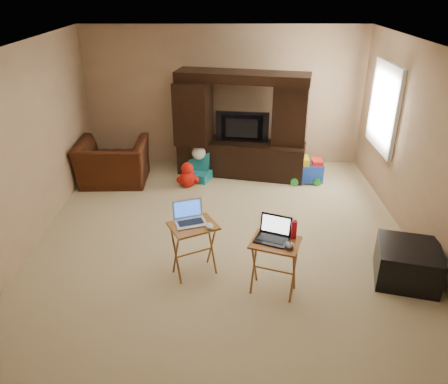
{
  "coord_description": "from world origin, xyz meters",
  "views": [
    {
      "loc": [
        0.02,
        -5.06,
        3.19
      ],
      "look_at": [
        0.0,
        -0.2,
        0.8
      ],
      "focal_mm": 35.0,
      "sensor_mm": 36.0,
      "label": 1
    }
  ],
  "objects_px": {
    "ottoman": "(407,263)",
    "water_bottle": "(294,230)",
    "television": "(242,128)",
    "mouse_right": "(289,246)",
    "plush_toy": "(188,175)",
    "tray_table_left": "(194,249)",
    "tray_table_right": "(274,267)",
    "push_toy": "(305,169)",
    "entertainment_center": "(242,125)",
    "laptop_right": "(272,231)",
    "child_rocker": "(199,166)",
    "recliner": "(113,163)",
    "laptop_left": "(190,214)",
    "mouse_left": "(210,226)"
  },
  "relations": [
    {
      "from": "television",
      "to": "mouse_right",
      "type": "height_order",
      "value": "television"
    },
    {
      "from": "entertainment_center",
      "to": "recliner",
      "type": "relative_size",
      "value": 1.94
    },
    {
      "from": "entertainment_center",
      "to": "push_toy",
      "type": "height_order",
      "value": "entertainment_center"
    },
    {
      "from": "entertainment_center",
      "to": "laptop_right",
      "type": "bearing_deg",
      "value": -73.62
    },
    {
      "from": "entertainment_center",
      "to": "child_rocker",
      "type": "height_order",
      "value": "entertainment_center"
    },
    {
      "from": "television",
      "to": "laptop_left",
      "type": "height_order",
      "value": "television"
    },
    {
      "from": "push_toy",
      "to": "water_bottle",
      "type": "height_order",
      "value": "water_bottle"
    },
    {
      "from": "mouse_left",
      "to": "laptop_left",
      "type": "bearing_deg",
      "value": 155.56
    },
    {
      "from": "tray_table_left",
      "to": "tray_table_right",
      "type": "bearing_deg",
      "value": -47.3
    },
    {
      "from": "plush_toy",
      "to": "laptop_left",
      "type": "distance_m",
      "value": 2.47
    },
    {
      "from": "entertainment_center",
      "to": "laptop_left",
      "type": "distance_m",
      "value": 3.01
    },
    {
      "from": "plush_toy",
      "to": "tray_table_right",
      "type": "relative_size",
      "value": 0.66
    },
    {
      "from": "entertainment_center",
      "to": "plush_toy",
      "type": "distance_m",
      "value": 1.26
    },
    {
      "from": "tray_table_left",
      "to": "mouse_right",
      "type": "distance_m",
      "value": 1.18
    },
    {
      "from": "entertainment_center",
      "to": "television",
      "type": "height_order",
      "value": "entertainment_center"
    },
    {
      "from": "mouse_right",
      "to": "plush_toy",
      "type": "bearing_deg",
      "value": 114.32
    },
    {
      "from": "child_rocker",
      "to": "mouse_right",
      "type": "relative_size",
      "value": 3.84
    },
    {
      "from": "child_rocker",
      "to": "entertainment_center",
      "type": "bearing_deg",
      "value": 39.88
    },
    {
      "from": "television",
      "to": "plush_toy",
      "type": "height_order",
      "value": "television"
    },
    {
      "from": "television",
      "to": "tray_table_left",
      "type": "distance_m",
      "value": 3.03
    },
    {
      "from": "push_toy",
      "to": "laptop_right",
      "type": "xyz_separation_m",
      "value": [
        -0.88,
        -2.96,
        0.55
      ]
    },
    {
      "from": "tray_table_left",
      "to": "water_bottle",
      "type": "xyz_separation_m",
      "value": [
        1.1,
        -0.26,
        0.43
      ]
    },
    {
      "from": "mouse_left",
      "to": "water_bottle",
      "type": "height_order",
      "value": "water_bottle"
    },
    {
      "from": "plush_toy",
      "to": "ottoman",
      "type": "distance_m",
      "value": 3.74
    },
    {
      "from": "tray_table_right",
      "to": "mouse_right",
      "type": "relative_size",
      "value": 4.92
    },
    {
      "from": "ottoman",
      "to": "water_bottle",
      "type": "height_order",
      "value": "water_bottle"
    },
    {
      "from": "recliner",
      "to": "laptop_right",
      "type": "bearing_deg",
      "value": 128.36
    },
    {
      "from": "plush_toy",
      "to": "mouse_left",
      "type": "bearing_deg",
      "value": -79.56
    },
    {
      "from": "television",
      "to": "ottoman",
      "type": "bearing_deg",
      "value": 128.34
    },
    {
      "from": "mouse_right",
      "to": "recliner",
      "type": "bearing_deg",
      "value": 130.4
    },
    {
      "from": "ottoman",
      "to": "tray_table_right",
      "type": "relative_size",
      "value": 1.03
    },
    {
      "from": "laptop_right",
      "to": "recliner",
      "type": "bearing_deg",
      "value": 152.4
    },
    {
      "from": "laptop_left",
      "to": "water_bottle",
      "type": "bearing_deg",
      "value": -32.88
    },
    {
      "from": "recliner",
      "to": "child_rocker",
      "type": "xyz_separation_m",
      "value": [
        1.45,
        0.13,
        -0.11
      ]
    },
    {
      "from": "recliner",
      "to": "plush_toy",
      "type": "xyz_separation_m",
      "value": [
        1.28,
        -0.15,
        -0.15
      ]
    },
    {
      "from": "entertainment_center",
      "to": "television",
      "type": "bearing_deg",
      "value": -77.45
    },
    {
      "from": "tray_table_left",
      "to": "push_toy",
      "type": "bearing_deg",
      "value": 29.8
    },
    {
      "from": "television",
      "to": "tray_table_left",
      "type": "relative_size",
      "value": 1.38
    },
    {
      "from": "plush_toy",
      "to": "laptop_left",
      "type": "height_order",
      "value": "laptop_left"
    },
    {
      "from": "water_bottle",
      "to": "push_toy",
      "type": "bearing_deg",
      "value": 77.61
    },
    {
      "from": "ottoman",
      "to": "laptop_left",
      "type": "relative_size",
      "value": 1.96
    },
    {
      "from": "plush_toy",
      "to": "mouse_left",
      "type": "height_order",
      "value": "mouse_left"
    },
    {
      "from": "push_toy",
      "to": "water_bottle",
      "type": "relative_size",
      "value": 3.03
    },
    {
      "from": "recliner",
      "to": "tray_table_left",
      "type": "height_order",
      "value": "recliner"
    },
    {
      "from": "plush_toy",
      "to": "laptop_right",
      "type": "distance_m",
      "value": 3.02
    },
    {
      "from": "entertainment_center",
      "to": "tray_table_right",
      "type": "xyz_separation_m",
      "value": [
        0.26,
        -3.3,
        -0.58
      ]
    },
    {
      "from": "plush_toy",
      "to": "push_toy",
      "type": "xyz_separation_m",
      "value": [
        2.01,
        0.22,
        0.01
      ]
    },
    {
      "from": "laptop_left",
      "to": "mouse_right",
      "type": "xyz_separation_m",
      "value": [
        1.06,
        -0.49,
        -0.1
      ]
    },
    {
      "from": "tray_table_left",
      "to": "mouse_left",
      "type": "height_order",
      "value": "mouse_left"
    },
    {
      "from": "television",
      "to": "push_toy",
      "type": "bearing_deg",
      "value": 173.12
    }
  ]
}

